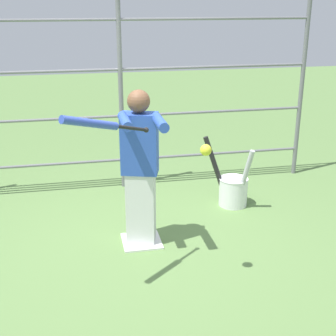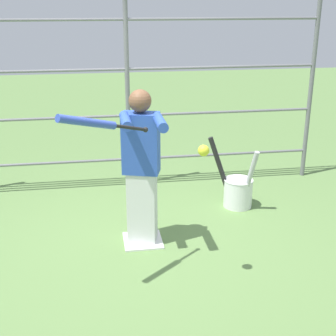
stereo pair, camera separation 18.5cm
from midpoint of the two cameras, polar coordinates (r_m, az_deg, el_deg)
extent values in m
plane|color=#608447|center=(5.00, -2.00, -8.94)|extent=(24.00, 24.00, 0.00)
cube|color=white|center=(5.00, -2.00, -8.84)|extent=(0.40, 0.40, 0.02)
cylinder|color=slate|center=(6.76, 17.80, 9.35)|extent=(0.06, 0.06, 2.56)
cylinder|color=slate|center=(6.08, -4.07, 9.13)|extent=(0.06, 0.06, 2.56)
cylinder|color=slate|center=(6.31, -3.87, 1.09)|extent=(5.00, 0.04, 0.04)
cylinder|color=slate|center=(6.14, -4.00, 6.39)|extent=(5.00, 0.04, 0.04)
cylinder|color=slate|center=(6.03, -4.14, 11.93)|extent=(5.00, 0.04, 0.04)
cylinder|color=slate|center=(5.97, -4.29, 17.63)|extent=(5.00, 0.04, 0.04)
cube|color=silver|center=(4.82, -2.06, -4.89)|extent=(0.33, 0.26, 0.78)
cube|color=#2D51B7|center=(4.58, -2.17, 3.02)|extent=(0.40, 0.30, 0.61)
sphere|color=brown|center=(4.47, -2.24, 8.17)|extent=(0.22, 0.22, 0.22)
cylinder|color=#2D51B7|center=(4.27, 0.26, 5.62)|extent=(0.09, 0.43, 0.09)
cylinder|color=#2D51B7|center=(4.33, -3.96, 5.75)|extent=(0.09, 0.43, 0.09)
sphere|color=black|center=(4.09, -1.47, 4.68)|extent=(0.05, 0.05, 0.05)
cylinder|color=black|center=(3.96, -3.28, 4.92)|extent=(0.30, 0.24, 0.13)
cylinder|color=#334CB2|center=(3.66, -8.38, 5.54)|extent=(0.47, 0.38, 0.22)
sphere|color=yellow|center=(3.84, 5.74, 2.12)|extent=(0.10, 0.10, 0.10)
cylinder|color=white|center=(5.81, 9.43, -3.03)|extent=(0.35, 0.35, 0.35)
torus|color=white|center=(5.74, 9.53, -1.44)|extent=(0.36, 0.36, 0.01)
cylinder|color=#B2B2B7|center=(5.62, 10.79, -1.38)|extent=(0.17, 0.25, 0.75)
cylinder|color=black|center=(5.70, 7.44, -0.35)|extent=(0.35, 0.15, 0.85)
camera|label=1|loc=(0.09, -88.78, 0.44)|focal=50.00mm
camera|label=2|loc=(0.09, 91.22, -0.44)|focal=50.00mm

